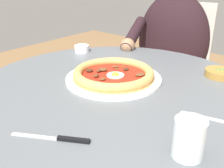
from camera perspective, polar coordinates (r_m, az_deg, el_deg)
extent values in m
cylinder|color=#565B60|center=(0.86, 0.74, -1.57)|extent=(0.96, 0.96, 0.04)
cylinder|color=white|center=(0.90, 0.33, 1.24)|extent=(0.33, 0.33, 0.01)
cylinder|color=tan|center=(0.90, 0.33, 1.71)|extent=(0.28, 0.28, 0.01)
torus|color=tan|center=(0.90, 0.34, 2.42)|extent=(0.28, 0.28, 0.03)
cylinder|color=#A82314|center=(0.90, 0.33, 2.00)|extent=(0.26, 0.26, 0.00)
cylinder|color=white|center=(0.89, 0.74, 1.92)|extent=(0.06, 0.06, 0.00)
ellipsoid|color=yellow|center=(0.88, 0.74, 2.04)|extent=(0.03, 0.03, 0.02)
ellipsoid|color=#4C2D19|center=(0.87, -3.45, 1.79)|extent=(0.02, 0.02, 0.01)
ellipsoid|color=#4C2D19|center=(0.92, -2.94, 2.89)|extent=(0.02, 0.02, 0.01)
ellipsoid|color=#3D2314|center=(0.81, 1.01, -0.09)|extent=(0.02, 0.02, 0.01)
ellipsoid|color=brown|center=(0.93, -2.00, 3.16)|extent=(0.04, 0.04, 0.01)
ellipsoid|color=#3D2314|center=(0.94, 3.09, 3.27)|extent=(0.02, 0.03, 0.01)
ellipsoid|color=brown|center=(0.89, 6.14, 2.07)|extent=(0.04, 0.04, 0.01)
ellipsoid|color=brown|center=(0.85, -2.02, 1.10)|extent=(0.02, 0.02, 0.01)
ellipsoid|color=brown|center=(0.96, 0.80, 3.80)|extent=(0.03, 0.03, 0.01)
ellipsoid|color=#3D2314|center=(0.92, -5.14, 2.88)|extent=(0.03, 0.03, 0.01)
ellipsoid|color=#2D6B28|center=(0.96, 2.54, 3.85)|extent=(0.01, 0.01, 0.00)
ellipsoid|color=#2D6B28|center=(0.89, 1.84, 2.14)|extent=(0.01, 0.01, 0.00)
ellipsoid|color=#2D6B28|center=(0.94, 1.15, 3.33)|extent=(0.01, 0.01, 0.00)
cylinder|color=silver|center=(0.56, 16.44, -11.30)|extent=(0.06, 0.06, 0.08)
cylinder|color=silver|center=(0.57, 16.11, -13.60)|extent=(0.06, 0.06, 0.03)
cube|color=silver|center=(0.64, -16.55, -10.88)|extent=(0.10, 0.06, 0.00)
cube|color=black|center=(0.60, -8.40, -11.93)|extent=(0.07, 0.05, 0.01)
cylinder|color=white|center=(1.22, -6.62, 7.67)|extent=(0.07, 0.07, 0.03)
cylinder|color=olive|center=(1.22, -6.63, 8.02)|extent=(0.05, 0.05, 0.01)
cylinder|color=olive|center=(1.01, 22.41, 2.22)|extent=(0.10, 0.10, 0.02)
ellipsoid|color=#516B2D|center=(1.00, 22.71, 2.66)|extent=(0.02, 0.02, 0.02)
ellipsoid|color=#516B2D|center=(1.01, 23.10, 2.70)|extent=(0.02, 0.02, 0.02)
ellipsoid|color=#516B2D|center=(1.00, 22.04, 2.70)|extent=(0.02, 0.02, 0.02)
cube|color=#BCBCC1|center=(0.72, 21.65, -7.13)|extent=(0.17, 0.05, 0.00)
cube|color=#282833|center=(1.69, 11.55, -7.23)|extent=(0.39, 0.35, 0.45)
ellipsoid|color=black|center=(1.50, 13.08, 8.98)|extent=(0.43, 0.30, 0.53)
cylinder|color=black|center=(1.33, 4.83, 10.85)|extent=(0.14, 0.27, 0.14)
sphere|color=#936B4C|center=(1.25, 3.41, 8.38)|extent=(0.07, 0.07, 0.07)
cube|color=beige|center=(1.63, 12.68, 0.37)|extent=(0.48, 0.48, 0.02)
cube|color=beige|center=(1.74, 15.06, 9.63)|extent=(0.36, 0.10, 0.44)
cylinder|color=#B7B2A8|center=(1.63, 4.08, -8.13)|extent=(0.02, 0.02, 0.44)
cylinder|color=#B7B2A8|center=(1.56, 16.65, -11.02)|extent=(0.02, 0.02, 0.44)
cylinder|color=#B7B2A8|center=(1.93, 8.33, -2.99)|extent=(0.02, 0.02, 0.44)
cylinder|color=#B7B2A8|center=(1.87, 18.90, -5.14)|extent=(0.02, 0.02, 0.44)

